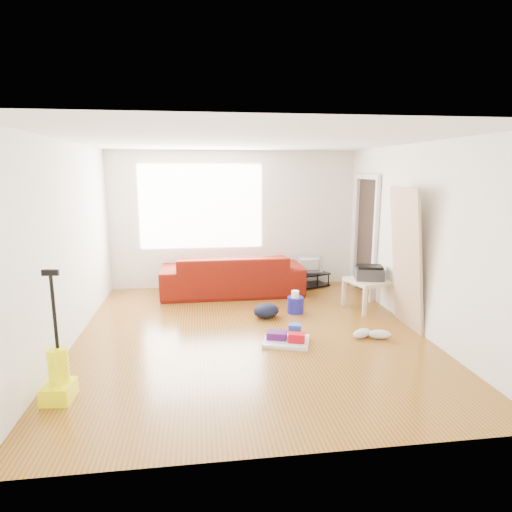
{
  "coord_description": "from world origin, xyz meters",
  "views": [
    {
      "loc": [
        -0.64,
        -5.34,
        2.13
      ],
      "look_at": [
        0.15,
        0.6,
        0.94
      ],
      "focal_mm": 30.0,
      "sensor_mm": 36.0,
      "label": 1
    }
  ],
  "objects": [
    {
      "name": "side_table",
      "position": [
        1.95,
        0.81,
        0.4
      ],
      "size": [
        0.72,
        0.72,
        0.48
      ],
      "rotation": [
        0.0,
        0.0,
        0.27
      ],
      "color": "tan",
      "rests_on": "ground"
    },
    {
      "name": "door_panel",
      "position": [
        2.13,
        0.0,
        0.0
      ],
      "size": [
        0.24,
        0.77,
        1.93
      ],
      "primitive_type": "cube",
      "rotation": [
        0.0,
        -0.1,
        0.0
      ],
      "color": "tan",
      "rests_on": "ground"
    },
    {
      "name": "vacuum",
      "position": [
        -2.0,
        -1.39,
        0.23
      ],
      "size": [
        0.29,
        0.32,
        1.25
      ],
      "rotation": [
        0.0,
        0.0,
        -0.09
      ],
      "color": "#FBFF08",
      "rests_on": "ground"
    },
    {
      "name": "sofa",
      "position": [
        -0.09,
        1.95,
        0.0
      ],
      "size": [
        2.45,
        0.96,
        0.72
      ],
      "primitive_type": "imported",
      "rotation": [
        0.0,
        0.0,
        3.14
      ],
      "color": "#510C09",
      "rests_on": "ground"
    },
    {
      "name": "toilet_paper",
      "position": [
        0.77,
        0.76,
        0.18
      ],
      "size": [
        0.11,
        0.11,
        0.1
      ],
      "primitive_type": "cylinder",
      "color": "white",
      "rests_on": "bucket"
    },
    {
      "name": "tv_stand",
      "position": [
        1.38,
        2.22,
        0.14
      ],
      "size": [
        0.79,
        0.62,
        0.26
      ],
      "rotation": [
        0.0,
        0.0,
        0.37
      ],
      "color": "black",
      "rests_on": "ground"
    },
    {
      "name": "sneakers",
      "position": [
        1.53,
        -0.35,
        0.06
      ],
      "size": [
        0.53,
        0.27,
        0.12
      ],
      "rotation": [
        0.0,
        0.0,
        -0.01
      ],
      "color": "silver",
      "rests_on": "ground"
    },
    {
      "name": "bucket",
      "position": [
        0.78,
        0.78,
        0.0
      ],
      "size": [
        0.29,
        0.29,
        0.25
      ],
      "primitive_type": "cylinder",
      "rotation": [
        0.0,
        0.0,
        -0.17
      ],
      "color": "navy",
      "rests_on": "ground"
    },
    {
      "name": "cleaning_tray",
      "position": [
        0.43,
        -0.34,
        0.06
      ],
      "size": [
        0.67,
        0.59,
        0.2
      ],
      "rotation": [
        0.0,
        0.0,
        -0.3
      ],
      "color": "white",
      "rests_on": "ground"
    },
    {
      "name": "tv",
      "position": [
        1.38,
        2.22,
        0.42
      ],
      "size": [
        0.54,
        0.07,
        0.31
      ],
      "primitive_type": "imported",
      "rotation": [
        0.0,
        0.0,
        3.14
      ],
      "color": "black",
      "rests_on": "tv_stand"
    },
    {
      "name": "printer",
      "position": [
        1.95,
        0.81,
        0.59
      ],
      "size": [
        0.48,
        0.41,
        0.22
      ],
      "rotation": [
        0.0,
        0.0,
        -0.22
      ],
      "color": "#2E2F33",
      "rests_on": "side_table"
    },
    {
      "name": "room",
      "position": [
        0.07,
        0.15,
        1.25
      ],
      "size": [
        4.51,
        5.01,
        2.51
      ],
      "color": "#6F3F0A",
      "rests_on": "ground"
    },
    {
      "name": "backpack",
      "position": [
        0.31,
        0.62,
        0.0
      ],
      "size": [
        0.47,
        0.42,
        0.22
      ],
      "primitive_type": "ellipsoid",
      "rotation": [
        0.0,
        0.0,
        0.33
      ],
      "color": "black",
      "rests_on": "ground"
    }
  ]
}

